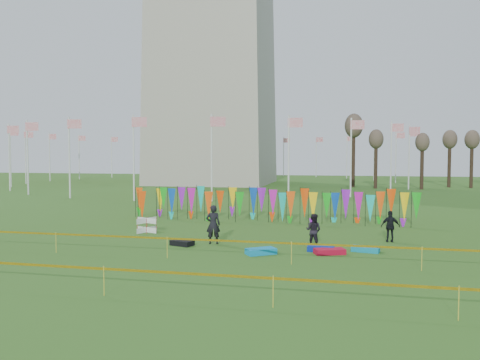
% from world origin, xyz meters
% --- Properties ---
extents(ground, '(160.00, 160.00, 0.00)m').
position_xyz_m(ground, '(0.00, 0.00, 0.00)').
color(ground, '#315618').
rests_on(ground, ground).
extents(flagpole_ring, '(57.40, 56.16, 8.00)m').
position_xyz_m(flagpole_ring, '(-14.00, 48.00, 4.00)').
color(flagpole_ring, silver).
rests_on(flagpole_ring, ground).
extents(banner_row, '(18.64, 0.64, 2.10)m').
position_xyz_m(banner_row, '(0.28, 9.05, 1.22)').
color(banner_row, black).
rests_on(banner_row, ground).
extents(caution_tape_near, '(26.00, 0.02, 0.90)m').
position_xyz_m(caution_tape_near, '(-0.22, -2.42, 0.78)').
color(caution_tape_near, '#E0B004').
rests_on(caution_tape_near, ground).
extents(caution_tape_far, '(26.00, 0.02, 0.90)m').
position_xyz_m(caution_tape_far, '(-0.22, -7.68, 0.78)').
color(caution_tape_far, '#E0B004').
rests_on(caution_tape_far, ground).
extents(box_kite, '(0.74, 0.74, 0.82)m').
position_xyz_m(box_kite, '(-5.49, 3.39, 0.41)').
color(box_kite, red).
rests_on(box_kite, ground).
extents(person_left, '(0.78, 0.65, 1.86)m').
position_xyz_m(person_left, '(-1.05, 1.01, 0.93)').
color(person_left, black).
rests_on(person_left, ground).
extents(person_mid, '(0.87, 0.69, 1.55)m').
position_xyz_m(person_mid, '(3.67, 1.20, 0.78)').
color(person_mid, black).
rests_on(person_mid, ground).
extents(person_right, '(0.93, 0.57, 1.53)m').
position_xyz_m(person_right, '(7.25, 3.28, 0.76)').
color(person_right, black).
rests_on(person_right, ground).
extents(kite_bag_turquoise, '(1.39, 1.23, 0.25)m').
position_xyz_m(kite_bag_turquoise, '(1.57, -0.82, 0.13)').
color(kite_bag_turquoise, '#0E92D5').
rests_on(kite_bag_turquoise, ground).
extents(kite_bag_blue, '(1.18, 0.68, 0.24)m').
position_xyz_m(kite_bag_blue, '(4.05, 0.33, 0.12)').
color(kite_bag_blue, '#0A2AA4').
rests_on(kite_bag_blue, ground).
extents(kite_bag_red, '(1.41, 1.01, 0.24)m').
position_xyz_m(kite_bag_red, '(4.44, -0.18, 0.12)').
color(kite_bag_red, red).
rests_on(kite_bag_red, ground).
extents(kite_bag_black, '(1.18, 0.90, 0.24)m').
position_xyz_m(kite_bag_black, '(-2.37, 0.31, 0.12)').
color(kite_bag_black, black).
rests_on(kite_bag_black, ground).
extents(kite_bag_teal, '(1.26, 0.80, 0.22)m').
position_xyz_m(kite_bag_teal, '(5.96, 0.66, 0.11)').
color(kite_bag_teal, '#0D8FBA').
rests_on(kite_bag_teal, ground).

